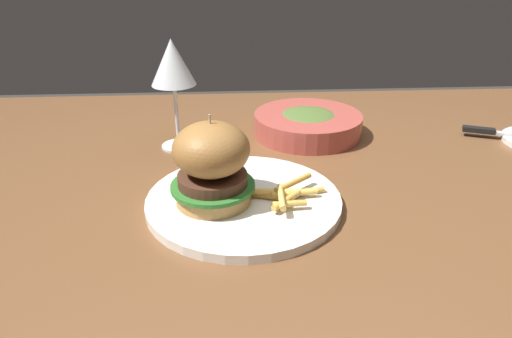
# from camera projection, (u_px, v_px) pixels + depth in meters

# --- Properties ---
(dining_table) EXTENTS (1.36, 0.92, 0.74)m
(dining_table) POSITION_uv_depth(u_px,v_px,m) (289.00, 211.00, 0.82)
(dining_table) COLOR brown
(dining_table) RESTS_ON ground
(main_plate) EXTENTS (0.29, 0.29, 0.01)m
(main_plate) POSITION_uv_depth(u_px,v_px,m) (244.00, 201.00, 0.67)
(main_plate) COLOR white
(main_plate) RESTS_ON dining_table
(burger_sandwich) EXTENTS (0.12, 0.12, 0.13)m
(burger_sandwich) POSITION_uv_depth(u_px,v_px,m) (212.00, 164.00, 0.63)
(burger_sandwich) COLOR #B78447
(burger_sandwich) RESTS_ON main_plate
(fries_pile) EXTENTS (0.12, 0.10, 0.02)m
(fries_pile) POSITION_uv_depth(u_px,v_px,m) (286.00, 194.00, 0.66)
(fries_pile) COLOR gold
(fries_pile) RESTS_ON main_plate
(wine_glass) EXTENTS (0.08, 0.08, 0.20)m
(wine_glass) POSITION_uv_depth(u_px,v_px,m) (173.00, 65.00, 0.81)
(wine_glass) COLOR silver
(wine_glass) RESTS_ON dining_table
(butter_dish) EXTENTS (0.07, 0.06, 0.04)m
(butter_dish) POSITION_uv_depth(u_px,v_px,m) (316.00, 141.00, 0.87)
(butter_dish) COLOR white
(butter_dish) RESTS_ON dining_table
(soup_bowl) EXTENTS (0.22, 0.22, 0.05)m
(soup_bowl) POSITION_uv_depth(u_px,v_px,m) (308.00, 123.00, 0.92)
(soup_bowl) COLOR #B24C42
(soup_bowl) RESTS_ON dining_table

